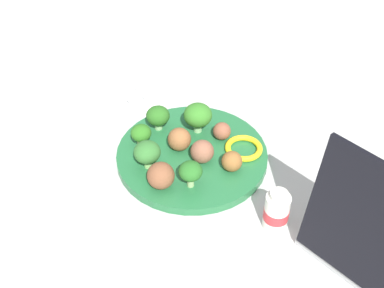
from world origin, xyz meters
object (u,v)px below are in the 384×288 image
(meatball_back_right, at_px, (179,139))
(broccoli_floret_mid_right, at_px, (198,115))
(knife, at_px, (123,92))
(broccoli_floret_center, at_px, (191,172))
(broccoli_floret_front_left, at_px, (158,116))
(meatball_far_rim, at_px, (222,131))
(meatball_near_rim, at_px, (204,151))
(broccoli_floret_front_right, at_px, (147,152))
(pepper_ring_back_left, at_px, (244,148))
(meatball_front_right, at_px, (232,161))
(plate, at_px, (192,155))
(meatball_front_left, at_px, (161,176))
(napkin, at_px, (128,90))
(yogurt_bottle, at_px, (275,212))
(fork, at_px, (137,86))
(broccoli_floret_back_right, at_px, (141,134))

(meatball_back_right, bearing_deg, broccoli_floret_mid_right, 105.84)
(knife, bearing_deg, broccoli_floret_center, -12.70)
(broccoli_floret_front_left, bearing_deg, meatball_far_rim, 36.71)
(broccoli_floret_mid_right, relative_size, broccoli_floret_front_left, 1.23)
(meatball_near_rim, height_order, knife, meatball_near_rim)
(broccoli_floret_front_right, xyz_separation_m, meatball_back_right, (-0.00, 0.07, -0.01))
(meatball_back_right, distance_m, pepper_ring_back_left, 0.12)
(broccoli_floret_center, relative_size, broccoli_floret_front_right, 0.94)
(meatball_front_right, bearing_deg, meatball_far_rim, 149.27)
(plate, distance_m, meatball_front_left, 0.11)
(meatball_far_rim, bearing_deg, napkin, -172.03)
(meatball_front_right, distance_m, pepper_ring_back_left, 0.06)
(plate, distance_m, yogurt_bottle, 0.21)
(fork, xyz_separation_m, knife, (-0.00, -0.04, -0.00))
(broccoli_floret_mid_right, distance_m, knife, 0.22)
(broccoli_floret_mid_right, bearing_deg, broccoli_floret_front_right, -81.71)
(knife, bearing_deg, plate, -3.26)
(pepper_ring_back_left, xyz_separation_m, yogurt_bottle, (0.15, -0.08, 0.01))
(meatball_front_left, bearing_deg, pepper_ring_back_left, 81.25)
(meatball_near_rim, bearing_deg, fork, 170.55)
(broccoli_floret_front_left, height_order, yogurt_bottle, yogurt_bottle)
(broccoli_floret_back_right, height_order, meatball_near_rim, broccoli_floret_back_right)
(broccoli_floret_front_right, relative_size, fork, 0.45)
(broccoli_floret_mid_right, height_order, broccoli_floret_back_right, broccoli_floret_mid_right)
(broccoli_floret_front_left, bearing_deg, knife, 172.69)
(broccoli_floret_center, bearing_deg, broccoli_floret_back_right, -178.29)
(yogurt_bottle, bearing_deg, fork, 173.45)
(broccoli_floret_mid_right, bearing_deg, fork, 179.46)
(broccoli_floret_front_left, relative_size, yogurt_bottle, 0.64)
(knife, bearing_deg, broccoli_floret_mid_right, 9.13)
(meatball_front_right, bearing_deg, broccoli_floret_front_right, -132.25)
(broccoli_floret_center, xyz_separation_m, meatball_back_right, (-0.09, 0.05, -0.01))
(broccoli_floret_back_right, bearing_deg, meatball_near_rim, 32.29)
(pepper_ring_back_left, bearing_deg, broccoli_floret_back_right, -133.69)
(meatball_front_left, distance_m, fork, 0.32)
(broccoli_floret_front_right, height_order, pepper_ring_back_left, broccoli_floret_front_right)
(broccoli_floret_center, bearing_deg, meatball_front_left, -130.04)
(broccoli_floret_center, height_order, knife, broccoli_floret_center)
(meatball_far_rim, xyz_separation_m, napkin, (-0.26, -0.04, -0.03))
(meatball_back_right, distance_m, meatball_far_rim, 0.08)
(broccoli_floret_front_right, distance_m, meatball_far_rim, 0.16)
(broccoli_floret_front_right, height_order, meatball_front_right, broccoli_floret_front_right)
(broccoli_floret_front_left, distance_m, knife, 0.16)
(broccoli_floret_front_left, xyz_separation_m, broccoli_floret_center, (0.16, -0.05, 0.00))
(broccoli_floret_center, xyz_separation_m, knife, (-0.31, 0.07, -0.04))
(meatball_near_rim, bearing_deg, yogurt_bottle, -2.02)
(meatball_front_right, bearing_deg, broccoli_floret_back_right, -150.59)
(plate, bearing_deg, meatball_far_rim, 85.65)
(meatball_front_right, xyz_separation_m, pepper_ring_back_left, (-0.02, 0.05, -0.01))
(meatball_near_rim, bearing_deg, broccoli_floret_mid_right, 147.08)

